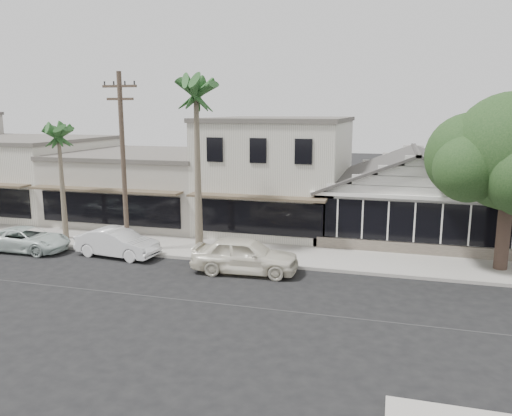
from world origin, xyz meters
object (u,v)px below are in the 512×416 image
(utility_pole, at_px, (123,159))
(car_2, at_px, (28,239))
(car_0, at_px, (245,255))
(car_1, at_px, (117,243))
(shade_tree, at_px, (508,155))

(utility_pole, bearing_deg, car_2, -168.62)
(car_0, bearing_deg, car_1, 80.47)
(utility_pole, xyz_separation_m, car_2, (-5.17, -1.04, -4.18))
(shade_tree, bearing_deg, utility_pole, -173.40)
(car_0, xyz_separation_m, shade_tree, (10.99, 3.43, 4.44))
(car_1, distance_m, shade_tree, 18.61)
(utility_pole, bearing_deg, shade_tree, 6.60)
(car_2, distance_m, shade_tree, 23.51)
(car_0, relative_size, shade_tree, 0.60)
(utility_pole, distance_m, car_0, 7.90)
(utility_pole, bearing_deg, car_1, -104.27)
(car_1, height_order, shade_tree, shade_tree)
(car_1, xyz_separation_m, shade_tree, (17.84, 2.71, 4.55))
(car_0, relative_size, car_2, 1.08)
(car_1, height_order, car_2, car_1)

